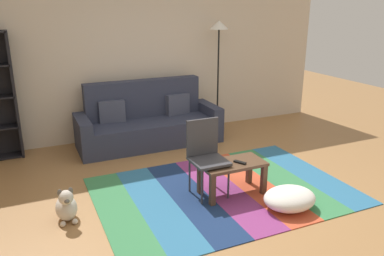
{
  "coord_description": "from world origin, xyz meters",
  "views": [
    {
      "loc": [
        -1.86,
        -3.68,
        2.18
      ],
      "look_at": [
        0.06,
        0.62,
        0.65
      ],
      "focal_mm": 36.15,
      "sensor_mm": 36.0,
      "label": 1
    }
  ],
  "objects_px": {
    "pouf": "(290,198)",
    "standing_lamp": "(219,40)",
    "couch": "(148,123)",
    "dog": "(66,206)",
    "tv_remote": "(240,162)",
    "folding_chair": "(206,151)",
    "coffee_table": "(232,169)"
  },
  "relations": [
    {
      "from": "standing_lamp",
      "to": "tv_remote",
      "type": "height_order",
      "value": "standing_lamp"
    },
    {
      "from": "couch",
      "to": "dog",
      "type": "bearing_deg",
      "value": -128.57
    },
    {
      "from": "coffee_table",
      "to": "dog",
      "type": "relative_size",
      "value": 1.92
    },
    {
      "from": "couch",
      "to": "dog",
      "type": "height_order",
      "value": "couch"
    },
    {
      "from": "pouf",
      "to": "standing_lamp",
      "type": "bearing_deg",
      "value": 78.45
    },
    {
      "from": "folding_chair",
      "to": "tv_remote",
      "type": "bearing_deg",
      "value": 3.34
    },
    {
      "from": "pouf",
      "to": "folding_chair",
      "type": "xyz_separation_m",
      "value": [
        -0.68,
        0.73,
        0.41
      ]
    },
    {
      "from": "pouf",
      "to": "dog",
      "type": "bearing_deg",
      "value": 161.49
    },
    {
      "from": "couch",
      "to": "pouf",
      "type": "xyz_separation_m",
      "value": [
        0.76,
        -2.67,
        -0.21
      ]
    },
    {
      "from": "tv_remote",
      "to": "folding_chair",
      "type": "bearing_deg",
      "value": 118.16
    },
    {
      "from": "dog",
      "to": "folding_chair",
      "type": "relative_size",
      "value": 0.44
    },
    {
      "from": "couch",
      "to": "tv_remote",
      "type": "distance_m",
      "value": 2.19
    },
    {
      "from": "couch",
      "to": "coffee_table",
      "type": "bearing_deg",
      "value": -80.51
    },
    {
      "from": "couch",
      "to": "standing_lamp",
      "type": "height_order",
      "value": "standing_lamp"
    },
    {
      "from": "couch",
      "to": "dog",
      "type": "xyz_separation_m",
      "value": [
        -1.52,
        -1.91,
        -0.18
      ]
    },
    {
      "from": "coffee_table",
      "to": "tv_remote",
      "type": "relative_size",
      "value": 5.08
    },
    {
      "from": "pouf",
      "to": "folding_chair",
      "type": "relative_size",
      "value": 0.67
    },
    {
      "from": "couch",
      "to": "coffee_table",
      "type": "relative_size",
      "value": 2.97
    },
    {
      "from": "pouf",
      "to": "tv_remote",
      "type": "relative_size",
      "value": 4.0
    },
    {
      "from": "standing_lamp",
      "to": "folding_chair",
      "type": "bearing_deg",
      "value": -120.92
    },
    {
      "from": "standing_lamp",
      "to": "tv_remote",
      "type": "bearing_deg",
      "value": -111.64
    },
    {
      "from": "tv_remote",
      "to": "dog",
      "type": "bearing_deg",
      "value": 143.28
    },
    {
      "from": "tv_remote",
      "to": "couch",
      "type": "bearing_deg",
      "value": 71.48
    },
    {
      "from": "coffee_table",
      "to": "pouf",
      "type": "bearing_deg",
      "value": -54.63
    },
    {
      "from": "pouf",
      "to": "standing_lamp",
      "type": "relative_size",
      "value": 0.32
    },
    {
      "from": "tv_remote",
      "to": "standing_lamp",
      "type": "bearing_deg",
      "value": 38.85
    },
    {
      "from": "dog",
      "to": "folding_chair",
      "type": "bearing_deg",
      "value": -1.1
    },
    {
      "from": "tv_remote",
      "to": "folding_chair",
      "type": "relative_size",
      "value": 0.17
    },
    {
      "from": "couch",
      "to": "coffee_table",
      "type": "xyz_separation_m",
      "value": [
        0.35,
        -2.1,
        -0.01
      ]
    },
    {
      "from": "coffee_table",
      "to": "folding_chair",
      "type": "distance_m",
      "value": 0.38
    },
    {
      "from": "tv_remote",
      "to": "folding_chair",
      "type": "distance_m",
      "value": 0.42
    },
    {
      "from": "standing_lamp",
      "to": "folding_chair",
      "type": "xyz_separation_m",
      "value": [
        -1.26,
        -2.1,
        -1.05
      ]
    }
  ]
}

